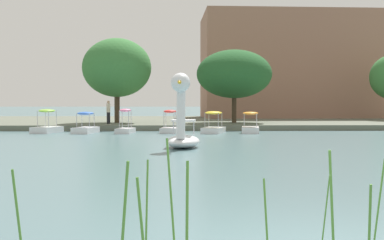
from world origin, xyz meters
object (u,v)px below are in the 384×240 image
pedal_boat_lime (47,126)px  tree_broadleaf_behind_dock (117,68)px  person_on_path (108,112)px  pedal_boat_pink (125,127)px  tree_broadleaf_left (234,74)px  pedal_boat_orange (250,126)px  pedal_boat_red (170,127)px  pedal_boat_blue (86,127)px  pedal_boat_yellow (213,126)px  swan_boat (182,126)px

pedal_boat_lime → tree_broadleaf_behind_dock: tree_broadleaf_behind_dock is taller
tree_broadleaf_behind_dock → person_on_path: bearing=-99.9°
pedal_boat_pink → tree_broadleaf_left: size_ratio=0.23×
pedal_boat_pink → pedal_boat_lime: bearing=175.0°
pedal_boat_orange → pedal_boat_lime: bearing=177.9°
pedal_boat_red → pedal_boat_pink: bearing=-176.8°
pedal_boat_pink → pedal_boat_lime: 5.07m
pedal_boat_blue → tree_broadleaf_behind_dock: 8.37m
pedal_boat_orange → tree_broadleaf_behind_dock: bearing=142.6°
pedal_boat_orange → pedal_boat_yellow: pedal_boat_yellow is taller
pedal_boat_yellow → tree_broadleaf_left: size_ratio=0.28×
swan_boat → pedal_boat_blue: size_ratio=1.35×
pedal_boat_orange → tree_broadleaf_behind_dock: 12.60m
pedal_boat_orange → pedal_boat_blue: size_ratio=0.93×
swan_boat → pedal_boat_yellow: swan_boat is taller
pedal_boat_pink → person_on_path: size_ratio=1.10×
pedal_boat_blue → person_on_path: 5.16m
swan_boat → pedal_boat_yellow: bearing=78.9°
pedal_boat_pink → tree_broadleaf_left: (7.71, 7.10, 3.79)m
pedal_boat_orange → pedal_boat_yellow: 2.36m
pedal_boat_yellow → pedal_boat_red: bearing=175.8°
pedal_boat_yellow → swan_boat: bearing=-101.1°
pedal_boat_pink → pedal_boat_orange: bearing=-0.3°
pedal_boat_lime → person_on_path: person_on_path is taller
pedal_boat_red → tree_broadleaf_behind_dock: (-4.30, 7.01, 4.27)m
pedal_boat_red → pedal_boat_pink: 2.82m
pedal_boat_yellow → pedal_boat_red: size_ratio=1.27×
pedal_boat_yellow → tree_broadleaf_left: 8.35m
pedal_boat_lime → person_on_path: (3.21, 4.65, 0.85)m
pedal_boat_yellow → pedal_boat_lime: (-10.64, 0.49, -0.02)m
swan_boat → person_on_path: swan_boat is taller
swan_boat → pedal_boat_yellow: 10.43m
tree_broadleaf_left → tree_broadleaf_behind_dock: bearing=179.6°
pedal_boat_lime → tree_broadleaf_left: bearing=27.6°
person_on_path → tree_broadleaf_behind_dock: bearing=80.1°
pedal_boat_blue → tree_broadleaf_behind_dock: (1.04, 7.12, 4.27)m
pedal_boat_pink → tree_broadleaf_left: bearing=42.6°
tree_broadleaf_left → person_on_path: size_ratio=4.90×
pedal_boat_red → person_on_path: 6.84m
tree_broadleaf_behind_dock → pedal_boat_red: bearing=-58.5°
pedal_boat_pink → pedal_boat_red: bearing=3.2°
pedal_boat_orange → tree_broadleaf_left: tree_broadleaf_left is taller
swan_boat → pedal_boat_pink: bearing=109.2°
pedal_boat_pink → person_on_path: 5.48m
tree_broadleaf_behind_dock → pedal_boat_lime: bearing=-118.0°
swan_boat → pedal_boat_pink: size_ratio=1.65×
pedal_boat_blue → pedal_boat_orange: bearing=-0.5°
pedal_boat_blue → tree_broadleaf_left: (10.23, 7.06, 3.80)m
pedal_boat_orange → pedal_boat_pink: bearing=179.7°
pedal_boat_pink → person_on_path: person_on_path is taller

